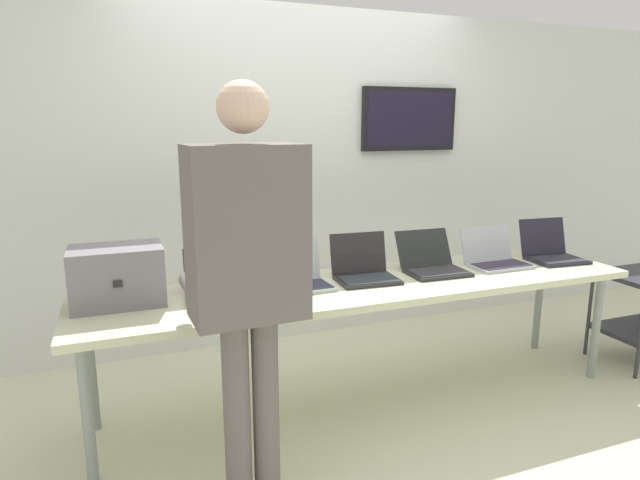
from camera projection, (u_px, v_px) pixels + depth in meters
The scene contains 11 objects.
ground at pixel (366, 403), 3.18m from camera, with size 8.00×8.00×0.04m, color beige.
back_wall at pixel (304, 178), 3.96m from camera, with size 8.00×0.11×2.40m.
workbench at pixel (368, 290), 3.03m from camera, with size 3.16×0.70×0.73m.
equipment_box at pixel (117, 276), 2.64m from camera, with size 0.43×0.31×0.29m.
laptop_station_0 at pixel (216, 287), 2.76m from camera, with size 0.33×0.37×0.23m.
laptop_station_1 at pixel (294, 277), 2.92m from camera, with size 0.38×0.30×0.25m.
laptop_station_2 at pixel (364, 269), 3.07m from camera, with size 0.36×0.32×0.25m.
laptop_station_3 at pixel (432, 263), 3.23m from camera, with size 0.36×0.36×0.23m.
laptop_station_4 at pixel (495, 257), 3.37m from camera, with size 0.37×0.30×0.23m.
laptop_station_5 at pixel (551, 251), 3.52m from camera, with size 0.36×0.34×0.26m.
person at pixel (247, 263), 2.09m from camera, with size 0.45×0.60×1.76m.
Camera 1 is at (-1.29, -2.61, 1.60)m, focal length 30.19 mm.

